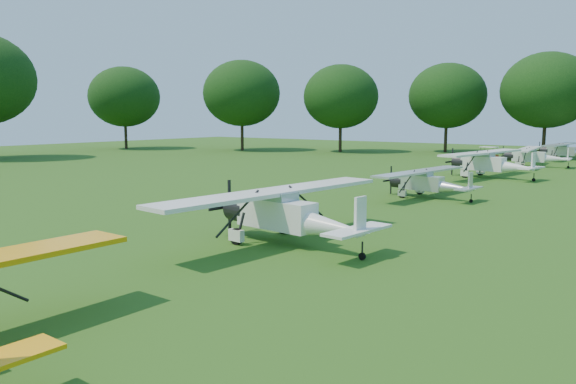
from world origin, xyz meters
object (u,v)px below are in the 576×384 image
aircraft_6 (534,155)px  aircraft_7 (566,150)px  aircraft_5 (490,161)px  golf_cart (488,156)px  aircraft_3 (286,211)px  aircraft_4 (428,181)px

aircraft_6 → aircraft_7: 11.46m
aircraft_5 → golf_cart: 18.15m
aircraft_3 → golf_cart: size_ratio=5.74×
aircraft_6 → golf_cart: bearing=136.0°
aircraft_6 → golf_cart: 7.47m
aircraft_4 → aircraft_7: (0.95, 37.76, 0.11)m
aircraft_7 → aircraft_4: bearing=-87.6°
aircraft_4 → aircraft_6: bearing=96.0°
aircraft_4 → aircraft_5: (-0.37, 13.64, 0.28)m
aircraft_7 → aircraft_6: bearing=-90.3°
aircraft_4 → golf_cart: aircraft_4 is taller
aircraft_4 → aircraft_7: size_ratio=0.91×
golf_cart → aircraft_5: bearing=-62.3°
aircraft_3 → aircraft_4: size_ratio=1.27×
aircraft_6 → aircraft_3: bearing=-94.9°
aircraft_6 → golf_cart: size_ratio=4.97×
aircraft_6 → aircraft_4: bearing=-95.7°
golf_cart → aircraft_3: bearing=-71.8°
aircraft_5 → golf_cart: bearing=115.7°
aircraft_3 → aircraft_4: 15.29m
aircraft_5 → aircraft_6: 12.70m
aircraft_5 → golf_cart: (-5.34, 17.33, -0.81)m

